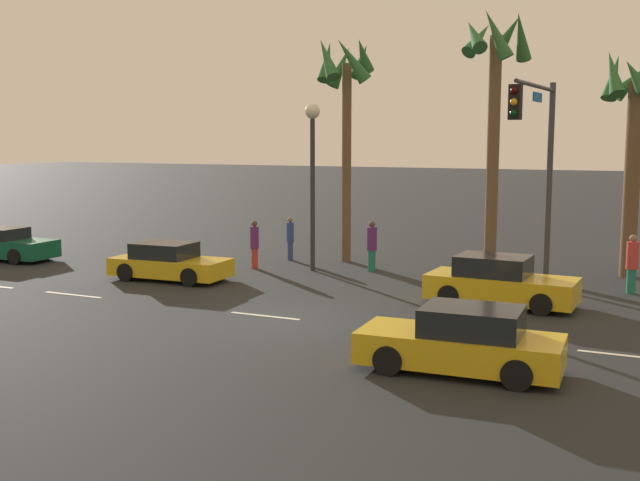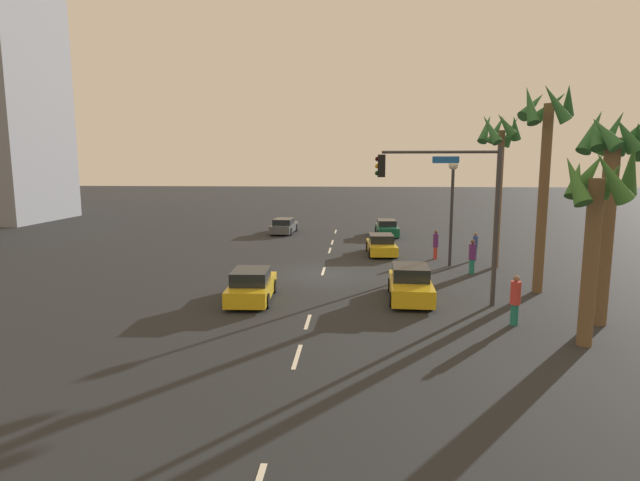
# 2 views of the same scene
# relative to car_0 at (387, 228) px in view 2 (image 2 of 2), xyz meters

# --- Properties ---
(ground_plane) EXTENTS (220.00, 220.00, 0.00)m
(ground_plane) POSITION_rel_car_0_xyz_m (15.71, -4.44, -0.62)
(ground_plane) COLOR #232628
(lane_stripe_0) EXTENTS (2.45, 0.14, 0.01)m
(lane_stripe_0) POSITION_rel_car_0_xyz_m (-2.29, -4.44, -0.62)
(lane_stripe_0) COLOR silver
(lane_stripe_0) RESTS_ON ground_plane
(lane_stripe_1) EXTENTS (2.28, 0.14, 0.01)m
(lane_stripe_1) POSITION_rel_car_0_xyz_m (4.11, -4.44, -0.62)
(lane_stripe_1) COLOR silver
(lane_stripe_1) RESTS_ON ground_plane
(lane_stripe_2) EXTENTS (2.29, 0.14, 0.01)m
(lane_stripe_2) POSITION_rel_car_0_xyz_m (7.85, -4.44, -0.62)
(lane_stripe_2) COLOR silver
(lane_stripe_2) RESTS_ON ground_plane
(lane_stripe_3) EXTENTS (2.18, 0.14, 0.01)m
(lane_stripe_3) POSITION_rel_car_0_xyz_m (14.86, -4.44, -0.62)
(lane_stripe_3) COLOR silver
(lane_stripe_3) RESTS_ON ground_plane
(lane_stripe_4) EXTENTS (1.85, 0.14, 0.01)m
(lane_stripe_4) POSITION_rel_car_0_xyz_m (24.21, -4.44, -0.62)
(lane_stripe_4) COLOR silver
(lane_stripe_4) RESTS_ON ground_plane
(lane_stripe_5) EXTENTS (2.08, 0.14, 0.01)m
(lane_stripe_5) POSITION_rel_car_0_xyz_m (27.77, -4.44, -0.62)
(lane_stripe_5) COLOR silver
(lane_stripe_5) RESTS_ON ground_plane
(car_0) EXTENTS (4.64, 1.91, 1.33)m
(car_0) POSITION_rel_car_0_xyz_m (0.00, 0.00, 0.00)
(car_0) COLOR #0F5138
(car_0) RESTS_ON ground_plane
(car_1) EXTENTS (4.27, 2.04, 1.32)m
(car_1) POSITION_rel_car_0_xyz_m (9.02, -0.89, -0.01)
(car_1) COLOR gold
(car_1) RESTS_ON ground_plane
(car_2) EXTENTS (4.37, 2.02, 1.43)m
(car_2) POSITION_rel_car_0_xyz_m (21.24, -7.23, 0.03)
(car_2) COLOR gold
(car_2) RESTS_ON ground_plane
(car_3) EXTENTS (4.70, 2.05, 1.30)m
(car_3) POSITION_rel_car_0_xyz_m (-0.97, -8.94, -0.02)
(car_3) COLOR #474C51
(car_3) RESTS_ON ground_plane
(car_4) EXTENTS (4.43, 2.05, 1.49)m
(car_4) POSITION_rel_car_0_xyz_m (20.51, -0.15, 0.05)
(car_4) COLOR gold
(car_4) RESTS_ON ground_plane
(traffic_signal) EXTENTS (0.52, 5.21, 6.77)m
(traffic_signal) POSITION_rel_car_0_xyz_m (21.25, 1.61, 3.95)
(traffic_signal) COLOR #38383D
(traffic_signal) RESTS_ON ground_plane
(streetlamp) EXTENTS (0.56, 0.56, 6.25)m
(streetlamp) POSITION_rel_car_0_xyz_m (12.80, 2.99, 3.75)
(streetlamp) COLOR #2D2D33
(streetlamp) RESTS_ON ground_plane
(pedestrian_0) EXTENTS (0.50, 0.50, 1.90)m
(pedestrian_0) POSITION_rel_car_0_xyz_m (14.87, 3.82, 0.38)
(pedestrian_0) COLOR #1E7266
(pedestrian_0) RESTS_ON ground_plane
(pedestrian_1) EXTENTS (0.47, 0.47, 1.85)m
(pedestrian_1) POSITION_rel_car_0_xyz_m (10.57, 2.48, 0.36)
(pedestrian_1) COLOR #BF3833
(pedestrian_1) RESTS_ON ground_plane
(pedestrian_2) EXTENTS (0.42, 0.42, 1.78)m
(pedestrian_2) POSITION_rel_car_0_xyz_m (10.87, 4.89, 0.33)
(pedestrian_2) COLOR #2D478C
(pedestrian_2) RESTS_ON ground_plane
(pedestrian_3) EXTENTS (0.53, 0.53, 1.92)m
(pedestrian_3) POSITION_rel_car_0_xyz_m (24.00, 3.38, 0.39)
(pedestrian_3) COLOR #1E7266
(pedestrian_3) RESTS_ON ground_plane
(palm_tree_0) EXTENTS (2.62, 2.70, 8.99)m
(palm_tree_0) POSITION_rel_car_0_xyz_m (13.01, 5.49, 6.33)
(palm_tree_0) COLOR brown
(palm_tree_0) RESTS_ON ground_plane
(palm_tree_1) EXTENTS (2.65, 2.55, 9.61)m
(palm_tree_1) POSITION_rel_car_0_xyz_m (18.85, 5.93, 6.31)
(palm_tree_1) COLOR brown
(palm_tree_1) RESTS_ON ground_plane
(palm_tree_2) EXTENTS (2.56, 2.47, 8.14)m
(palm_tree_2) POSITION_rel_car_0_xyz_m (23.64, 6.62, 5.02)
(palm_tree_2) COLOR brown
(palm_tree_2) RESTS_ON ground_plane
(palm_tree_3) EXTENTS (2.17, 2.63, 6.77)m
(palm_tree_3) POSITION_rel_car_0_xyz_m (26.13, 5.08, 4.12)
(palm_tree_3) COLOR brown
(palm_tree_3) RESTS_ON ground_plane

